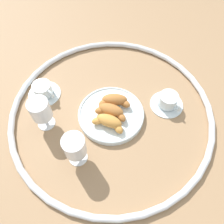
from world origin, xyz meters
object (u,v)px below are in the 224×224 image
Objects in this scene: pastry_plate at (112,114)px; juice_glass_right at (75,147)px; croissant_large at (115,100)px; coffee_cup_far at (43,91)px; coffee_cup_near at (168,101)px; croissant_small at (112,111)px; croissant_extra at (109,122)px; juice_glass_left at (40,111)px.

juice_glass_right reaches higher than pastry_plate.
coffee_cup_far is (0.30, -0.02, -0.02)m from croissant_large.
juice_glass_right is (0.10, 0.19, 0.08)m from pastry_plate.
coffee_cup_near is 0.52m from coffee_cup_far.
coffee_cup_near is at bearing -169.92° from croissant_large.
croissant_extra is (0.00, 0.05, 0.00)m from croissant_small.
croissant_small reaches higher than pastry_plate.
pastry_plate is 0.27m from juice_glass_left.
juice_glass_left is at bearing 14.83° from croissant_small.
croissant_extra is 0.17m from juice_glass_right.
croissant_extra is 0.98× the size of coffee_cup_near.
coffee_cup_near is at bearing -138.71° from juice_glass_right.
croissant_small is 1.01× the size of croissant_extra.
croissant_large is at bearing 176.24° from coffee_cup_far.
croissant_large is 0.97× the size of juice_glass_right.
pastry_plate is 1.87× the size of juice_glass_left.
croissant_large is 0.22m from coffee_cup_near.
pastry_plate is at bearing -164.54° from juice_glass_left.
juice_glass_right is (0.09, 0.14, 0.05)m from croissant_extra.
coffee_cup_near is 0.97× the size of juice_glass_left.
juice_glass_left is at bearing 109.69° from coffee_cup_far.
croissant_small reaches higher than coffee_cup_near.
croissant_extra reaches higher than coffee_cup_near.
croissant_small is at bearing 77.51° from pastry_plate.
coffee_cup_far is at bearing -3.76° from croissant_large.
croissant_large is at bearing -94.38° from pastry_plate.
croissant_extra is 0.95× the size of juice_glass_left.
croissant_large is (-0.00, -0.05, 0.03)m from pastry_plate.
croissant_extra is 0.26m from coffee_cup_near.
croissant_large is at bearing -155.45° from juice_glass_left.
juice_glass_left and juice_glass_right have the same top height.
juice_glass_left is at bearing 15.46° from pastry_plate.
juice_glass_left is (0.25, 0.07, 0.05)m from croissant_small.
pastry_plate is 0.31m from coffee_cup_far.
coffee_cup_far is at bearing -70.31° from juice_glass_left.
croissant_small is at bearing 85.11° from croissant_large.
croissant_small and croissant_extra have the same top height.
croissant_small is (0.00, 0.00, 0.03)m from pastry_plate.
coffee_cup_near is (-0.22, -0.09, -0.02)m from croissant_small.
pastry_plate is 1.93× the size of coffee_cup_far.
croissant_small is at bearing -93.87° from croissant_extra.
juice_glass_right is at bearing 128.33° from coffee_cup_far.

